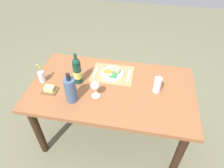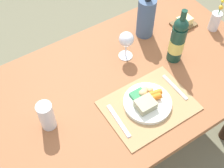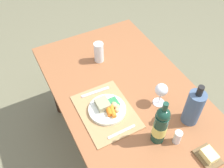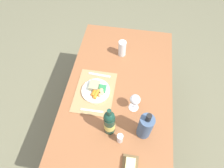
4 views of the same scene
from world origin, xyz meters
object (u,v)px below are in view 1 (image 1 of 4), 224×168
Objects in this scene: dinner_plate at (112,73)px; flower_vase at (42,76)px; water_tumbler at (157,86)px; wine_glass at (95,86)px; wine_bottle at (77,71)px; butter_dish at (50,89)px; knife at (95,72)px; dining_table at (112,95)px; cooler_bottle at (71,90)px; fork at (129,76)px; salt_shaker at (69,83)px.

flower_vase is (0.62, 0.21, 0.04)m from dinner_plate.
water_tumbler is 0.93× the size of wine_glass.
wine_bottle is at bearing -170.81° from flower_vase.
wine_glass is 0.42m from butter_dish.
butter_dish is (0.33, 0.32, 0.01)m from knife.
water_tumbler is (-0.40, -0.03, 0.16)m from dining_table.
cooler_bottle is (0.70, 0.24, 0.05)m from water_tumbler.
wine_bottle is 0.23m from cooler_bottle.
water_tumbler is (-0.59, 0.15, 0.06)m from knife.
wine_bottle is at bearing -3.32° from dining_table.
flower_vase is (1.04, 0.06, -0.00)m from water_tumbler.
wine_bottle is at bearing 0.64° from water_tumbler.
fork is at bearing -30.01° from water_tumbler.
dining_table is 0.41m from salt_shaker.
cooler_bottle is at bearing 73.94° from knife.
fork is at bearing -153.79° from butter_dish.
knife is 0.88× the size of flower_vase.
flower_vase reaches higher than dinner_plate.
cooler_bottle is at bearing 94.21° from wine_bottle.
flower_vase is 0.17m from butter_dish.
wine_glass is (0.12, 0.13, 0.21)m from dining_table.
wine_glass is 0.20m from cooler_bottle.
dinner_plate is at bearing -81.69° from dining_table.
wine_bottle is 1.95× the size of wine_glass.
knife reaches higher than dining_table.
wine_glass reaches higher than fork.
water_tumbler is at bearing -179.36° from wine_bottle.
water_tumbler is at bearing -173.51° from salt_shaker.
knife is (0.19, -0.17, 0.11)m from dining_table.
dining_table is 8.06× the size of fork.
knife is 1.08× the size of wine_glass.
wine_bottle is 2.08× the size of water_tumbler.
wine_bottle reaches higher than flower_vase.
wine_bottle reaches higher than knife.
dining_table is 6.71× the size of dinner_plate.
knife is at bearing -105.13° from cooler_bottle.
dinner_plate is at bearing -146.21° from salt_shaker.
wine_glass reaches higher than dining_table.
wine_glass is at bearing 48.32° from dining_table.
flower_vase is at bearing -27.05° from cooler_bottle.
water_tumbler is at bearing -169.37° from butter_dish.
wine_bottle is 0.34m from flower_vase.
fork is 1.16× the size of wine_glass.
salt_shaker is 0.19m from cooler_bottle.
fork is 0.41m from wine_glass.
cooler_bottle is at bearing 45.31° from fork.
butter_dish is at bearing 32.55° from dinner_plate.
cooler_bottle is (-0.02, 0.23, -0.01)m from wine_bottle.
dining_table is 5.22× the size of cooler_bottle.
salt_shaker is (0.26, -0.07, -0.07)m from wine_glass.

